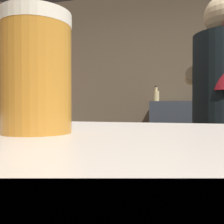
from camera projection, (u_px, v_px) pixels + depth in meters
name	position (u px, v px, depth m)	size (l,w,h in m)	color
wall_back	(175.00, 89.00, 3.36)	(5.20, 0.10, 2.70)	brown
prep_counter	(217.00, 193.00, 1.85)	(2.10, 0.60, 0.91)	brown
back_shelf	(182.00, 149.00, 3.07)	(0.77, 0.36, 1.18)	#363C44
mini_fridge	(24.00, 148.00, 3.48)	(0.62, 0.58, 1.06)	white
bartender	(223.00, 124.00, 1.41)	(0.42, 0.51, 1.73)	#28233F
mixing_bowl	(149.00, 127.00, 2.04)	(0.21, 0.21, 0.06)	slate
pint_glass_near	(37.00, 74.00, 0.28)	(0.08, 0.08, 0.13)	orange
bottle_hot_sauce	(156.00, 95.00, 3.13)	(0.08, 0.08, 0.20)	#D6C283
bottle_soy	(197.00, 96.00, 3.10)	(0.07, 0.07, 0.18)	black
bottle_olive_oil	(211.00, 93.00, 2.90)	(0.05, 0.05, 0.23)	red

